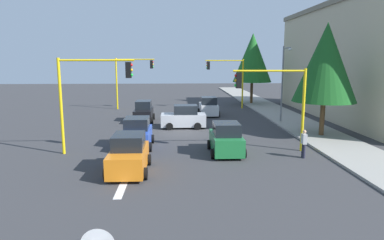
{
  "coord_description": "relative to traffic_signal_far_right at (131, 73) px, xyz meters",
  "views": [
    {
      "loc": [
        27.09,
        -0.5,
        5.72
      ],
      "look_at": [
        1.03,
        0.71,
        1.2
      ],
      "focal_mm": 32.2,
      "sensor_mm": 36.0,
      "label": 1
    }
  ],
  "objects": [
    {
      "name": "ground_plane",
      "position": [
        14.0,
        5.75,
        -4.23
      ],
      "size": [
        120.0,
        120.0,
        0.0
      ],
      "primitive_type": "plane",
      "color": "#353538"
    },
    {
      "name": "sidewalk_kerb",
      "position": [
        9.0,
        16.25,
        -4.15
      ],
      "size": [
        80.0,
        4.0,
        0.15
      ],
      "primitive_type": "cube",
      "color": "gray",
      "rests_on": "ground"
    },
    {
      "name": "lane_arrow_near",
      "position": [
        25.51,
        2.75,
        -4.22
      ],
      "size": [
        2.4,
        1.1,
        1.1
      ],
      "color": "silver",
      "rests_on": "ground"
    },
    {
      "name": "apartment_block",
      "position": [
        6.95,
        24.25,
        1.43
      ],
      "size": [
        24.99,
        9.3,
        11.3
      ],
      "color": "#C6B793",
      "rests_on": "ground"
    },
    {
      "name": "traffic_signal_far_right",
      "position": [
        0.0,
        0.0,
        0.0
      ],
      "size": [
        0.36,
        4.59,
        6.0
      ],
      "color": "yellow",
      "rests_on": "ground"
    },
    {
      "name": "traffic_signal_far_left",
      "position": [
        0.0,
        11.47,
        -0.09
      ],
      "size": [
        0.36,
        4.59,
        5.86
      ],
      "color": "yellow",
      "rests_on": "ground"
    },
    {
      "name": "traffic_signal_near_right",
      "position": [
        20.0,
        0.02,
        -0.07
      ],
      "size": [
        0.36,
        4.59,
        5.89
      ],
      "color": "yellow",
      "rests_on": "ground"
    },
    {
      "name": "traffic_signal_near_left",
      "position": [
        20.0,
        11.37,
        -0.5
      ],
      "size": [
        0.36,
        4.59,
        5.24
      ],
      "color": "yellow",
      "rests_on": "ground"
    },
    {
      "name": "street_lamp_curbside",
      "position": [
        10.39,
        14.95,
        0.12
      ],
      "size": [
        2.15,
        0.28,
        7.0
      ],
      "color": "slate",
      "rests_on": "ground"
    },
    {
      "name": "tree_roadside_near",
      "position": [
        16.0,
        16.25,
        1.34
      ],
      "size": [
        4.62,
        4.62,
        8.46
      ],
      "color": "brown",
      "rests_on": "ground"
    },
    {
      "name": "tree_roadside_far",
      "position": [
        -4.0,
        15.25,
        1.84
      ],
      "size": [
        5.02,
        5.02,
        9.22
      ],
      "color": "brown",
      "rests_on": "ground"
    },
    {
      "name": "car_silver",
      "position": [
        12.0,
        5.9,
        -3.33
      ],
      "size": [
        2.04,
        3.79,
        1.98
      ],
      "color": "#B2B5BA",
      "rests_on": "ground"
    },
    {
      "name": "car_orange",
      "position": [
        23.76,
        2.77,
        -3.33
      ],
      "size": [
        3.83,
        2.1,
        1.98
      ],
      "color": "orange",
      "rests_on": "ground"
    },
    {
      "name": "car_white",
      "position": [
        5.34,
        8.65,
        -3.33
      ],
      "size": [
        3.74,
        2.08,
        1.98
      ],
      "color": "white",
      "rests_on": "ground"
    },
    {
      "name": "car_green",
      "position": [
        20.44,
        8.32,
        -3.33
      ],
      "size": [
        3.61,
        2.08,
        1.98
      ],
      "color": "#1E7238",
      "rests_on": "ground"
    },
    {
      "name": "car_blue",
      "position": [
        18.53,
        2.62,
        -3.33
      ],
      "size": [
        3.68,
        2.1,
        1.98
      ],
      "color": "blue",
      "rests_on": "ground"
    },
    {
      "name": "car_black",
      "position": [
        8.74,
        2.17,
        -3.33
      ],
      "size": [
        3.82,
        1.92,
        1.98
      ],
      "color": "black",
      "rests_on": "ground"
    },
    {
      "name": "pedestrian_crossing",
      "position": [
        21.6,
        12.79,
        -3.32
      ],
      "size": [
        0.4,
        0.24,
        1.7
      ],
      "color": "#262638",
      "rests_on": "ground"
    }
  ]
}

